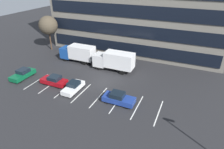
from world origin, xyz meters
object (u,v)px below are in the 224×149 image
bare_tree (48,25)px  box_truck_blue (78,53)px  box_truck_white (114,60)px  sedan_maroon (54,81)px  sedan_navy (119,98)px  sedan_forest (23,74)px  sedan_white (73,87)px

bare_tree → box_truck_blue: bearing=-19.2°
box_truck_white → sedan_maroon: box_truck_white is taller
box_truck_blue → sedan_navy: bearing=-38.0°
box_truck_white → bare_tree: (-16.99, 3.93, 3.53)m
sedan_forest → sedan_maroon: 6.08m
box_truck_blue → sedan_white: size_ratio=1.77×
box_truck_white → sedan_navy: 9.97m
sedan_forest → sedan_white: (9.83, -0.05, -0.04)m
bare_tree → box_truck_white: bearing=-13.0°
box_truck_white → sedan_navy: (4.43, -8.86, -1.19)m
sedan_navy → sedan_maroon: sedan_navy is taller
sedan_forest → box_truck_white: bearing=34.7°
sedan_white → sedan_maroon: size_ratio=0.96×
sedan_forest → sedan_navy: size_ratio=0.99×
sedan_maroon → box_truck_blue: bearing=98.7°
bare_tree → sedan_navy: bearing=-30.8°
box_truck_white → sedan_maroon: bearing=-127.7°
sedan_navy → bare_tree: bare_tree is taller
sedan_white → sedan_maroon: sedan_maroon is taller
sedan_navy → sedan_maroon: bearing=177.5°
box_truck_blue → sedan_navy: size_ratio=1.64×
sedan_white → sedan_navy: bearing=-0.8°
sedan_forest → sedan_navy: sedan_navy is taller
box_truck_white → box_truck_blue: box_truck_white is taller
box_truck_white → sedan_navy: bearing=-63.4°
sedan_forest → sedan_navy: (16.99, -0.15, 0.01)m
sedan_navy → bare_tree: bearing=149.2°
sedan_white → sedan_maroon: 3.77m
box_truck_blue → sedan_white: box_truck_blue is taller
box_truck_white → sedan_maroon: size_ratio=1.77×
sedan_forest → bare_tree: (-4.44, 12.63, 4.73)m
sedan_navy → bare_tree: 25.39m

